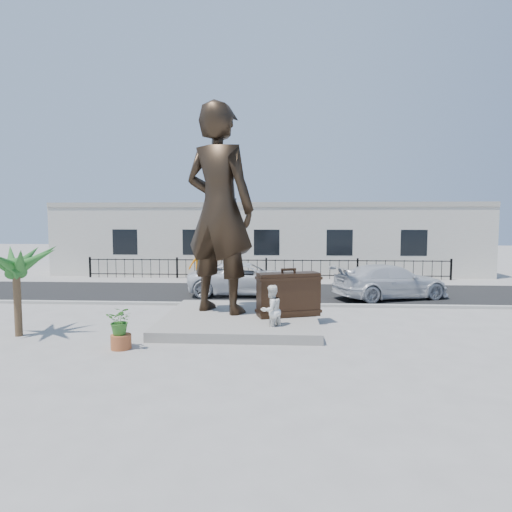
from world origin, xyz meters
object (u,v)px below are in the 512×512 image
(car_white, at_px, (246,279))
(tourist, at_px, (271,310))
(statue, at_px, (219,209))
(suitcase, at_px, (288,294))

(car_white, bearing_deg, tourist, -171.56)
(statue, relative_size, tourist, 4.64)
(statue, xyz_separation_m, tourist, (1.89, -1.98, -3.16))
(statue, distance_m, suitcase, 3.84)
(tourist, bearing_deg, suitcase, -152.48)
(suitcase, xyz_separation_m, tourist, (-0.55, -1.42, -0.25))
(suitcase, bearing_deg, car_white, 90.46)
(suitcase, height_order, car_white, suitcase)
(tourist, xyz_separation_m, car_white, (-1.35, 7.21, -0.01))
(suitcase, xyz_separation_m, car_white, (-1.91, 5.79, -0.26))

